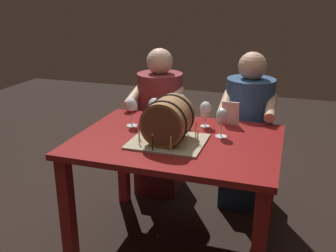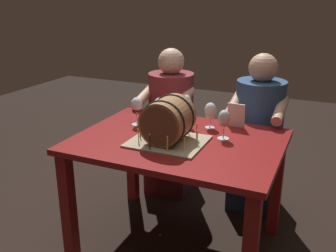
# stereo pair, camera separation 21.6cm
# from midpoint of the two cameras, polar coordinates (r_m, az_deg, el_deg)

# --- Properties ---
(ground_plane) EXTENTS (8.00, 8.00, 0.00)m
(ground_plane) POSITION_cam_midpoint_polar(r_m,az_deg,el_deg) (2.60, -1.24, -16.99)
(ground_plane) COLOR black
(dining_table) EXTENTS (1.19, 0.89, 0.73)m
(dining_table) POSITION_cam_midpoint_polar(r_m,az_deg,el_deg) (2.30, -1.35, -4.58)
(dining_table) COLOR maroon
(dining_table) RESTS_ON ground
(barrel_cake) EXTENTS (0.42, 0.36, 0.27)m
(barrel_cake) POSITION_cam_midpoint_polar(r_m,az_deg,el_deg) (2.15, -2.87, 0.57)
(barrel_cake) COLOR tan
(barrel_cake) RESTS_ON dining_table
(wine_glass_rose) EXTENTS (0.07, 0.07, 0.18)m
(wine_glass_rose) POSITION_cam_midpoint_polar(r_m,az_deg,el_deg) (2.25, 5.31, 1.18)
(wine_glass_rose) COLOR white
(wine_glass_rose) RESTS_ON dining_table
(wine_glass_white) EXTENTS (0.07, 0.07, 0.17)m
(wine_glass_white) POSITION_cam_midpoint_polar(r_m,az_deg,el_deg) (2.42, 3.06, 2.34)
(wine_glass_white) COLOR white
(wine_glass_white) RESTS_ON dining_table
(wine_glass_amber) EXTENTS (0.07, 0.07, 0.21)m
(wine_glass_amber) POSITION_cam_midpoint_polar(r_m,az_deg,el_deg) (2.43, -0.52, 3.10)
(wine_glass_amber) COLOR white
(wine_glass_amber) RESTS_ON dining_table
(wine_glass_red) EXTENTS (0.07, 0.07, 0.18)m
(wine_glass_red) POSITION_cam_midpoint_polar(r_m,az_deg,el_deg) (2.45, -8.01, 2.77)
(wine_glass_red) COLOR white
(wine_glass_red) RESTS_ON dining_table
(wine_glass_empty) EXTENTS (0.08, 0.08, 0.18)m
(wine_glass_empty) POSITION_cam_midpoint_polar(r_m,az_deg,el_deg) (2.45, -4.53, 2.99)
(wine_glass_empty) COLOR white
(wine_glass_empty) RESTS_ON dining_table
(menu_card) EXTENTS (0.11, 0.04, 0.16)m
(menu_card) POSITION_cam_midpoint_polar(r_m,az_deg,el_deg) (2.47, 6.81, 1.84)
(menu_card) COLOR silver
(menu_card) RESTS_ON dining_table
(person_seated_left) EXTENTS (0.39, 0.47, 1.15)m
(person_seated_left) POSITION_cam_midpoint_polar(r_m,az_deg,el_deg) (3.01, -3.25, -0.21)
(person_seated_left) COLOR #4C1B1E
(person_seated_left) RESTS_ON ground
(person_seated_right) EXTENTS (0.38, 0.46, 1.16)m
(person_seated_right) POSITION_cam_midpoint_polar(r_m,az_deg,el_deg) (2.85, 9.60, -1.64)
(person_seated_right) COLOR #1B2D46
(person_seated_right) RESTS_ON ground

